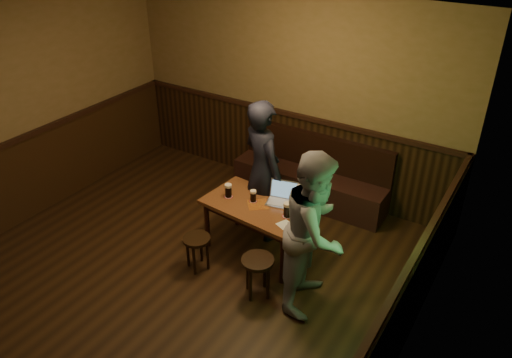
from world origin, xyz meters
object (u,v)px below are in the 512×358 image
object	(u,v)px
pint_mid	(253,196)
person_suit	(263,171)
stool_left	(197,244)
laptop	(282,197)
stool_right	(258,266)
person_grey	(315,231)
pint_left	(228,191)
bench	(310,180)
pub_table	(258,211)
pint_right	(287,210)

from	to	relation	value
pint_mid	person_suit	distance (m)	0.38
stool_left	laptop	bearing A→B (deg)	53.09
stool_right	person_grey	world-z (taller)	person_grey
pint_left	person_suit	world-z (taller)	person_suit
stool_left	pint_left	distance (m)	0.73
pint_mid	pint_left	bearing A→B (deg)	-167.35
stool_left	pint_mid	xyz separation A→B (m)	(0.34, 0.66, 0.41)
bench	stool_left	size ratio (longest dim) A/B	5.14
pint_mid	stool_right	bearing A→B (deg)	-54.45
pub_table	pint_mid	bearing A→B (deg)	165.91
bench	stool_right	bearing A→B (deg)	-79.08
bench	pint_right	size ratio (longest dim) A/B	12.39
bench	pint_left	bearing A→B (deg)	-105.09
laptop	person_suit	size ratio (longest dim) A/B	0.21
pint_left	person_grey	size ratio (longest dim) A/B	0.10
pub_table	pint_left	distance (m)	0.43
stool_right	pint_right	world-z (taller)	pint_right
pint_right	person_grey	bearing A→B (deg)	-34.17
stool_left	person_suit	distance (m)	1.18
stool_left	pint_right	size ratio (longest dim) A/B	2.41
stool_left	laptop	world-z (taller)	laptop
stool_left	pint_mid	world-z (taller)	pint_mid
pint_mid	stool_left	bearing A→B (deg)	-117.39
stool_right	laptop	size ratio (longest dim) A/B	1.23
stool_left	pint_left	bearing A→B (deg)	86.31
stool_left	pint_left	xyz separation A→B (m)	(0.04, 0.59, 0.42)
pint_right	pint_mid	bearing A→B (deg)	172.70
pint_left	pint_mid	xyz separation A→B (m)	(0.30, 0.07, -0.01)
bench	person_suit	world-z (taller)	person_suit
pub_table	pint_left	xyz separation A→B (m)	(-0.39, -0.04, 0.17)
bench	laptop	distance (m)	1.28
stool_left	stool_right	distance (m)	0.82
pub_table	pint_right	distance (m)	0.44
stool_left	person_grey	world-z (taller)	person_grey
stool_right	pint_right	bearing A→B (deg)	88.92
pint_left	pint_right	size ratio (longest dim) A/B	0.96
pub_table	stool_right	bearing A→B (deg)	-53.10
pint_mid	pint_right	world-z (taller)	pint_right
bench	person_suit	xyz separation A→B (m)	(-0.16, -1.03, 0.59)
pub_table	pint_right	xyz separation A→B (m)	(0.40, -0.03, 0.18)
pint_mid	pub_table	bearing A→B (deg)	-19.32
person_grey	bench	bearing A→B (deg)	19.24
bench	laptop	size ratio (longest dim) A/B	5.69
stool_right	person_suit	world-z (taller)	person_suit
pub_table	pint_left	bearing A→B (deg)	-168.99
pub_table	pint_right	size ratio (longest dim) A/B	7.41
pint_right	person_suit	distance (m)	0.71
stool_left	pint_right	distance (m)	1.11
stool_right	person_suit	size ratio (longest dim) A/B	0.26
stool_left	pint_mid	distance (m)	0.85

